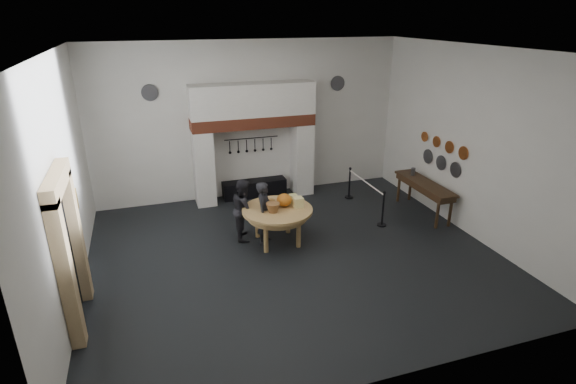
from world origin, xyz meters
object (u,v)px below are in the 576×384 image
object	(u,v)px
visitor_near	(265,213)
barrier_post_near	(383,210)
iron_range	(254,188)
side_table	(425,183)
work_table	(277,210)
visitor_far	(244,209)
barrier_post_far	(349,183)

from	to	relation	value
visitor_near	barrier_post_near	size ratio (longest dim) A/B	1.71
iron_range	side_table	distance (m)	4.91
work_table	visitor_near	world-z (taller)	visitor_near
iron_range	visitor_far	distance (m)	2.72
iron_range	side_table	bearing A→B (deg)	-32.65
side_table	barrier_post_near	world-z (taller)	same
barrier_post_near	barrier_post_far	xyz separation A→B (m)	(0.00, 2.00, 0.00)
visitor_near	side_table	world-z (taller)	visitor_near
visitor_near	barrier_post_far	distance (m)	3.69
barrier_post_near	barrier_post_far	bearing A→B (deg)	90.00
iron_range	barrier_post_far	bearing A→B (deg)	-20.45
iron_range	barrier_post_far	xyz separation A→B (m)	(2.66, -0.99, 0.20)
side_table	barrier_post_near	distance (m)	1.54
visitor_far	side_table	xyz separation A→B (m)	(4.97, -0.10, 0.11)
visitor_far	iron_range	bearing A→B (deg)	-9.63
visitor_far	barrier_post_near	bearing A→B (deg)	-88.11
work_table	visitor_far	size ratio (longest dim) A/B	1.10
barrier_post_near	work_table	bearing A→B (deg)	-179.67
barrier_post_far	visitor_near	bearing A→B (deg)	-148.35
side_table	visitor_near	bearing A→B (deg)	-176.29
visitor_near	work_table	bearing A→B (deg)	-74.19
visitor_far	barrier_post_near	world-z (taller)	visitor_far
barrier_post_near	barrier_post_far	world-z (taller)	same
iron_range	visitor_near	bearing A→B (deg)	-99.19
work_table	visitor_far	world-z (taller)	visitor_far
visitor_far	barrier_post_far	world-z (taller)	visitor_far
side_table	work_table	bearing A→B (deg)	-174.91
visitor_near	barrier_post_far	world-z (taller)	visitor_near
side_table	barrier_post_near	bearing A→B (deg)	-165.76
iron_range	barrier_post_near	xyz separation A→B (m)	(2.66, -2.99, 0.20)
side_table	barrier_post_far	bearing A→B (deg)	131.37
work_table	side_table	world-z (taller)	side_table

